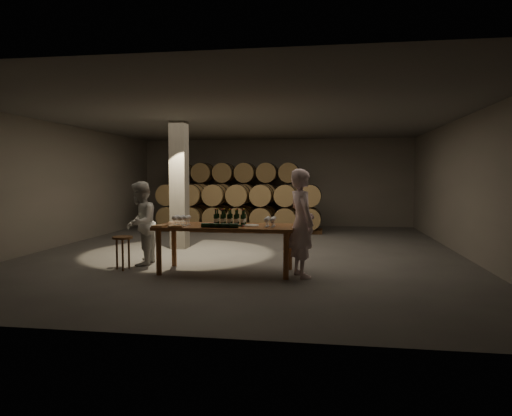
# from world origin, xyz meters

# --- Properties ---
(room) EXTENTS (12.00, 12.00, 12.00)m
(room) POSITION_xyz_m (-1.80, 0.20, 1.60)
(room) COLOR #4D4B48
(room) RESTS_ON ground
(tasting_table) EXTENTS (2.60, 1.10, 0.90)m
(tasting_table) POSITION_xyz_m (0.00, -2.50, 0.80)
(tasting_table) COLOR brown
(tasting_table) RESTS_ON ground
(barrel_stack_back) EXTENTS (4.70, 0.95, 2.31)m
(barrel_stack_back) POSITION_xyz_m (-1.35, 5.20, 1.20)
(barrel_stack_back) COLOR brown
(barrel_stack_back) RESTS_ON ground
(barrel_stack_front) EXTENTS (5.48, 0.95, 1.57)m
(barrel_stack_front) POSITION_xyz_m (-0.96, 3.80, 0.83)
(barrel_stack_front) COLOR brown
(barrel_stack_front) RESTS_ON ground
(bottle_cluster) EXTENTS (0.60, 0.23, 0.32)m
(bottle_cluster) POSITION_xyz_m (0.07, -2.45, 1.01)
(bottle_cluster) COLOR black
(bottle_cluster) RESTS_ON tasting_table
(lying_bottles) EXTENTS (0.78, 0.08, 0.08)m
(lying_bottles) POSITION_xyz_m (-0.01, -2.91, 0.94)
(lying_bottles) COLOR black
(lying_bottles) RESTS_ON tasting_table
(glass_cluster_left) EXTENTS (0.31, 0.31, 0.19)m
(glass_cluster_left) POSITION_xyz_m (-0.84, -2.59, 1.04)
(glass_cluster_left) COLOR silver
(glass_cluster_left) RESTS_ON tasting_table
(glass_cluster_right) EXTENTS (0.20, 0.42, 0.18)m
(glass_cluster_right) POSITION_xyz_m (0.85, -2.53, 1.03)
(glass_cluster_right) COLOR silver
(glass_cluster_right) RESTS_ON tasting_table
(plate) EXTENTS (0.29, 0.29, 0.02)m
(plate) POSITION_xyz_m (0.49, -2.50, 0.91)
(plate) COLOR white
(plate) RESTS_ON tasting_table
(notebook_near) EXTENTS (0.29, 0.25, 0.03)m
(notebook_near) POSITION_xyz_m (-0.86, -2.93, 0.92)
(notebook_near) COLOR #9B6A38
(notebook_near) RESTS_ON tasting_table
(notebook_corner) EXTENTS (0.24, 0.30, 0.02)m
(notebook_corner) POSITION_xyz_m (-1.18, -2.86, 0.91)
(notebook_corner) COLOR #9B6A38
(notebook_corner) RESTS_ON tasting_table
(pen) EXTENTS (0.13, 0.04, 0.01)m
(pen) POSITION_xyz_m (-0.75, -2.93, 0.91)
(pen) COLOR black
(pen) RESTS_ON tasting_table
(stool) EXTENTS (0.39, 0.39, 0.66)m
(stool) POSITION_xyz_m (-2.06, -2.57, 0.54)
(stool) COLOR brown
(stool) RESTS_ON ground
(person_man) EXTENTS (0.73, 0.85, 1.97)m
(person_man) POSITION_xyz_m (1.44, -2.66, 0.98)
(person_man) COLOR silver
(person_man) RESTS_ON ground
(person_woman) EXTENTS (0.74, 0.90, 1.73)m
(person_woman) POSITION_xyz_m (-1.90, -2.06, 0.86)
(person_woman) COLOR silver
(person_woman) RESTS_ON ground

